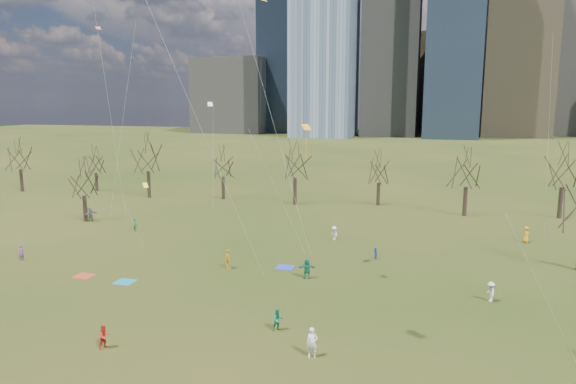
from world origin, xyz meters
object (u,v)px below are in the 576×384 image
(person_1, at_px, (312,343))
(person_2, at_px, (104,336))
(blanket_teal, at_px, (125,282))
(person_4, at_px, (228,259))
(blanket_crimson, at_px, (84,276))
(blanket_navy, at_px, (285,267))

(person_1, relative_size, person_2, 1.19)
(blanket_teal, height_order, person_2, person_2)
(blanket_teal, relative_size, person_4, 0.89)
(blanket_teal, height_order, person_4, person_4)
(person_1, distance_m, person_2, 12.95)
(blanket_crimson, bearing_deg, person_2, -47.68)
(blanket_navy, relative_size, person_2, 1.03)
(blanket_teal, xyz_separation_m, person_2, (5.72, -10.75, 0.76))
(blanket_navy, xyz_separation_m, person_2, (-6.33, -18.28, 0.76))
(blanket_teal, xyz_separation_m, person_4, (7.09, 5.80, 0.88))
(blanket_teal, xyz_separation_m, blanket_crimson, (-4.34, 0.30, 0.00))
(person_1, bearing_deg, blanket_crimson, 143.17)
(blanket_teal, xyz_separation_m, person_1, (18.43, -8.28, 0.91))
(blanket_crimson, distance_m, person_4, 12.72)
(blanket_teal, relative_size, person_1, 0.86)
(blanket_navy, bearing_deg, blanket_teal, -148.02)
(blanket_navy, bearing_deg, person_1, -68.03)
(person_1, distance_m, person_4, 18.08)
(blanket_crimson, bearing_deg, person_4, 25.72)
(blanket_teal, height_order, person_1, person_1)
(blanket_teal, distance_m, person_1, 20.22)
(blanket_teal, bearing_deg, person_2, -61.99)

